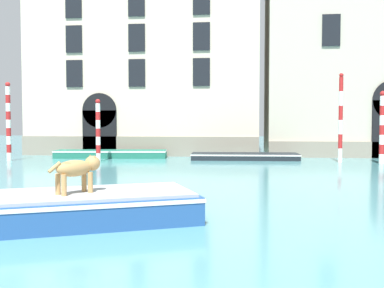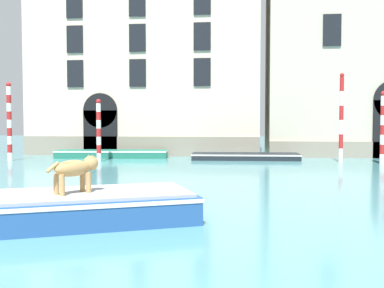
{
  "view_description": "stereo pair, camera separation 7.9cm",
  "coord_description": "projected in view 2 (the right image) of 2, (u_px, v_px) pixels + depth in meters",
  "views": [
    {
      "loc": [
        7.79,
        -4.54,
        2.07
      ],
      "look_at": [
        5.84,
        12.98,
        1.2
      ],
      "focal_mm": 42.0,
      "sensor_mm": 36.0,
      "label": 1
    },
    {
      "loc": [
        7.86,
        -4.53,
        2.07
      ],
      "look_at": [
        5.84,
        12.98,
        1.2
      ],
      "focal_mm": 42.0,
      "sensor_mm": 36.0,
      "label": 2
    }
  ],
  "objects": [
    {
      "name": "dog_on_deck",
      "position": [
        76.0,
        169.0,
        9.09
      ],
      "size": [
        0.8,
        0.96,
        0.77
      ],
      "rotation": [
        0.0,
        0.0,
        0.9
      ],
      "color": "tan",
      "rests_on": "boat_foreground"
    },
    {
      "name": "mooring_pole_1",
      "position": [
        99.0,
        130.0,
        23.36
      ],
      "size": [
        0.25,
        0.25,
        3.25
      ],
      "color": "white",
      "rests_on": "ground_plane"
    },
    {
      "name": "palazzo_left",
      "position": [
        148.0,
        48.0,
        29.8
      ],
      "size": [
        14.57,
        6.13,
        13.97
      ],
      "color": "beige",
      "rests_on": "ground_plane"
    },
    {
      "name": "mooring_pole_3",
      "position": [
        383.0,
        127.0,
        22.03
      ],
      "size": [
        0.26,
        0.26,
        3.59
      ],
      "color": "white",
      "rests_on": "ground_plane"
    },
    {
      "name": "boat_foreground",
      "position": [
        29.0,
        209.0,
        8.97
      ],
      "size": [
        6.98,
        4.65,
        0.62
      ],
      "rotation": [
        0.0,
        0.0,
        0.41
      ],
      "color": "#234C8C",
      "rests_on": "ground_plane"
    },
    {
      "name": "mooring_pole_2",
      "position": [
        9.0,
        121.0,
        23.77
      ],
      "size": [
        0.25,
        0.25,
        4.17
      ],
      "color": "white",
      "rests_on": "ground_plane"
    },
    {
      "name": "mooring_pole_0",
      "position": [
        341.0,
        118.0,
        22.67
      ],
      "size": [
        0.22,
        0.22,
        4.53
      ],
      "color": "white",
      "rests_on": "ground_plane"
    },
    {
      "name": "boat_moored_far",
      "position": [
        245.0,
        156.0,
        24.58
      ],
      "size": [
        5.9,
        2.05,
        0.35
      ],
      "rotation": [
        0.0,
        0.0,
        0.04
      ],
      "color": "black",
      "rests_on": "ground_plane"
    },
    {
      "name": "boat_moored_near_palazzo",
      "position": [
        112.0,
        154.0,
        25.87
      ],
      "size": [
        6.48,
        2.15,
        0.44
      ],
      "rotation": [
        0.0,
        0.0,
        0.1
      ],
      "color": "#1E6651",
      "rests_on": "ground_plane"
    }
  ]
}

